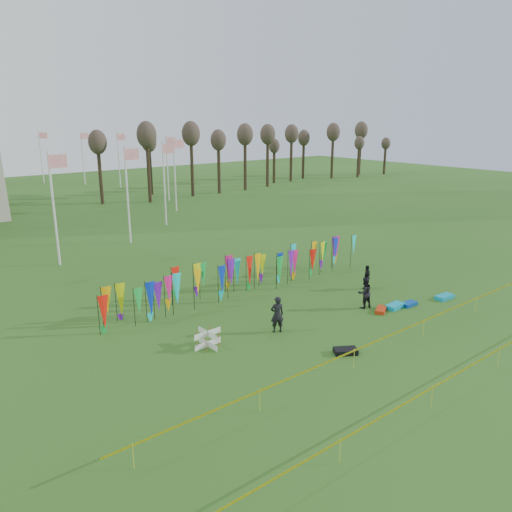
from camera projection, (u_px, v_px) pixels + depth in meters
ground at (344, 338)px, 24.05m from camera, size 160.00×160.00×0.00m
banner_row at (247, 271)px, 29.94m from camera, size 18.64×0.64×2.20m
caution_tape_near at (381, 340)px, 21.99m from camera, size 26.00×0.02×0.90m
caution_tape_far at (459, 373)px, 19.18m from camera, size 26.00×0.02×0.90m
tree_line at (269, 144)px, 74.67m from camera, size 53.92×1.92×7.84m
box_kite at (208, 339)px, 22.97m from camera, size 0.75×0.75×0.83m
person_left at (277, 314)px, 24.45m from camera, size 0.81×0.72×1.85m
person_mid at (365, 293)px, 27.56m from camera, size 0.95×0.70×1.77m
person_right at (367, 277)px, 30.62m from camera, size 1.01×0.79×1.51m
kite_bag_turquoise at (395, 306)px, 27.71m from camera, size 1.21×0.67×0.23m
kite_bag_blue at (409, 304)px, 28.07m from camera, size 0.96×0.51×0.20m
kite_bag_red at (381, 310)px, 27.23m from camera, size 1.15×0.92×0.19m
kite_bag_black at (345, 351)px, 22.42m from camera, size 1.19×1.05×0.24m
kite_bag_teal at (444, 297)px, 29.11m from camera, size 1.22×0.62×0.23m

